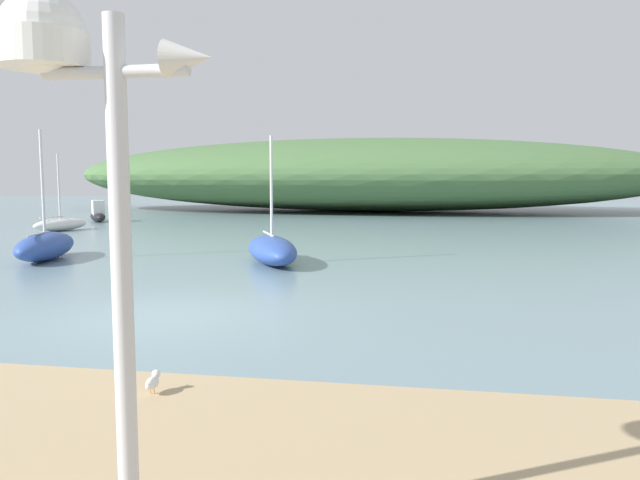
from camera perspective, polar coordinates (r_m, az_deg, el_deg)
The scene contains 8 objects.
ground_plane at distance 11.21m, azimuth -14.37°, elevation -6.85°, with size 120.00×120.00×0.00m, color gray.
distant_hill at distance 44.12m, azimuth 4.45°, elevation 6.04°, with size 43.14×15.79×5.10m, color #476B3D.
mast_structure at distance 3.79m, azimuth -22.19°, elevation 12.20°, with size 1.24×0.51×3.27m.
sailboat_west_reach at distance 17.31m, azimuth -4.47°, elevation -0.89°, with size 2.62×3.79×3.56m.
sailboat_far_right at distance 29.99m, azimuth -22.89°, elevation 1.37°, with size 1.80×2.76×3.43m.
sailboat_centre_water at distance 19.74m, azimuth -24.08°, elevation -0.51°, with size 1.95×3.59×3.78m.
motorboat_outer_mooring at distance 35.34m, azimuth -19.86°, elevation 2.27°, with size 2.12×2.51×1.16m.
seagull_upper_strand at distance 6.76m, azimuth -15.21°, elevation -12.50°, with size 0.11×0.31×0.23m.
Camera 1 is at (4.57, -9.94, 2.44)m, focal length 34.59 mm.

